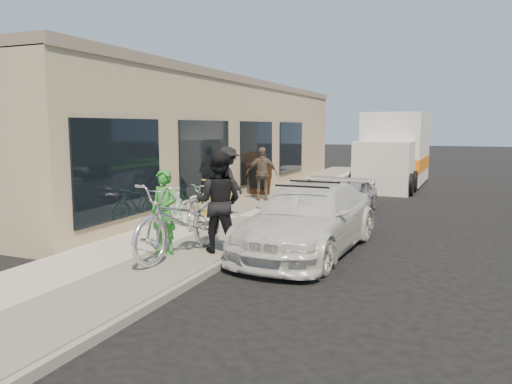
% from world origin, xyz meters
% --- Properties ---
extents(ground, '(120.00, 120.00, 0.00)m').
position_xyz_m(ground, '(0.00, 0.00, 0.00)').
color(ground, black).
rests_on(ground, ground).
extents(sidewalk, '(3.00, 34.00, 0.15)m').
position_xyz_m(sidewalk, '(-2.00, 3.00, 0.07)').
color(sidewalk, '#B1AA9F').
rests_on(sidewalk, ground).
extents(curb, '(0.12, 34.00, 0.13)m').
position_xyz_m(curb, '(-0.45, 3.00, 0.07)').
color(curb, gray).
rests_on(curb, ground).
extents(storefront, '(3.60, 20.00, 4.22)m').
position_xyz_m(storefront, '(-5.24, 7.99, 2.12)').
color(storefront, tan).
rests_on(storefront, ground).
extents(bike_rack, '(0.25, 0.60, 0.89)m').
position_xyz_m(bike_rack, '(-2.96, 3.23, 0.69)').
color(bike_rack, black).
rests_on(bike_rack, sidewalk).
extents(sandwich_board, '(0.77, 0.78, 1.11)m').
position_xyz_m(sandwich_board, '(-3.02, 7.06, 0.72)').
color(sandwich_board, '#321F0E').
rests_on(sandwich_board, sidewalk).
extents(sedan_white, '(2.21, 4.80, 1.40)m').
position_xyz_m(sedan_white, '(0.66, 0.60, 0.68)').
color(sedan_white, silver).
rests_on(sedan_white, ground).
extents(sedan_silver, '(1.41, 3.06, 1.02)m').
position_xyz_m(sedan_silver, '(0.47, 5.50, 0.51)').
color(sedan_silver, '#A6A7AC').
rests_on(sedan_silver, ground).
extents(moving_truck, '(2.52, 6.36, 3.10)m').
position_xyz_m(moving_truck, '(0.84, 12.93, 1.37)').
color(moving_truck, silver).
rests_on(moving_truck, ground).
extents(tandem_bike, '(1.16, 2.71, 1.38)m').
position_xyz_m(tandem_bike, '(-1.25, -1.17, 0.84)').
color(tandem_bike, silver).
rests_on(tandem_bike, sidewalk).
extents(woman_rider, '(0.63, 0.46, 1.59)m').
position_xyz_m(woman_rider, '(-1.66, -1.12, 0.94)').
color(woman_rider, '#2D882D').
rests_on(woman_rider, sidewalk).
extents(man_standing, '(1.03, 0.86, 1.91)m').
position_xyz_m(man_standing, '(-0.76, -0.63, 1.11)').
color(man_standing, black).
rests_on(man_standing, sidewalk).
extents(cruiser_bike_a, '(0.79, 1.56, 0.90)m').
position_xyz_m(cruiser_bike_a, '(-2.88, 1.26, 0.60)').
color(cruiser_bike_a, '#94DDCB').
rests_on(cruiser_bike_a, sidewalk).
extents(cruiser_bike_b, '(1.02, 1.61, 0.80)m').
position_xyz_m(cruiser_bike_b, '(-3.01, 3.26, 0.55)').
color(cruiser_bike_b, '#94DDCB').
rests_on(cruiser_bike_b, sidewalk).
extents(cruiser_bike_c, '(0.59, 1.73, 1.02)m').
position_xyz_m(cruiser_bike_c, '(-2.74, 3.17, 0.66)').
color(cruiser_bike_c, gold).
rests_on(cruiser_bike_c, sidewalk).
extents(bystander_a, '(1.37, 1.18, 1.83)m').
position_xyz_m(bystander_a, '(-2.46, 3.32, 1.07)').
color(bystander_a, black).
rests_on(bystander_a, sidewalk).
extents(bystander_b, '(1.09, 0.76, 1.72)m').
position_xyz_m(bystander_b, '(-2.49, 5.96, 1.01)').
color(bystander_b, brown).
rests_on(bystander_b, sidewalk).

